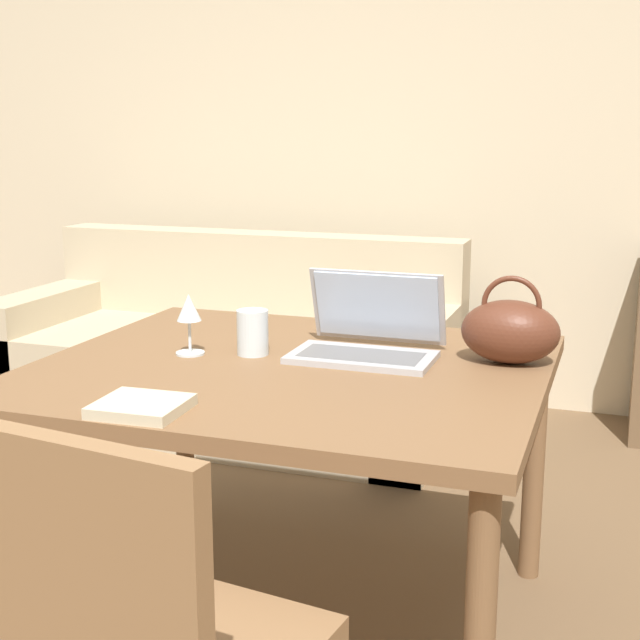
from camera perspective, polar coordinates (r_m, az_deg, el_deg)
name	(u,v)px	position (r m, az deg, el deg)	size (l,w,h in m)	color
wall_back	(488,116)	(4.24, 10.70, 12.70)	(10.00, 0.06, 2.70)	beige
dining_table	(291,393)	(2.25, -1.90, -4.70)	(1.25, 1.09, 0.72)	brown
couch	(231,360)	(4.01, -5.74, -2.58)	(1.98, 0.91, 0.82)	#C1B293
laptop	(369,333)	(2.32, 3.17, -0.82)	(0.36, 0.29, 0.21)	#ADADB2
drinking_glass	(253,332)	(2.32, -4.33, -0.79)	(0.08, 0.08, 0.12)	silver
wine_glass	(189,313)	(2.33, -8.39, 0.47)	(0.08, 0.08, 0.16)	silver
handbag	(510,331)	(2.28, 12.08, -0.67)	(0.25, 0.17, 0.22)	#592D1E
book	(141,406)	(1.90, -11.37, -5.44)	(0.19, 0.17, 0.02)	beige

